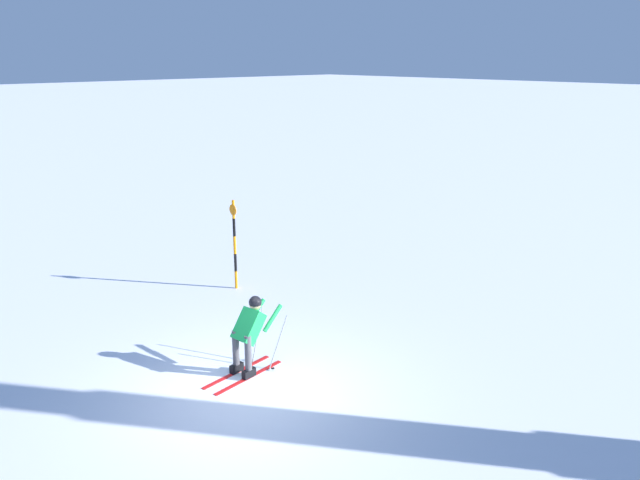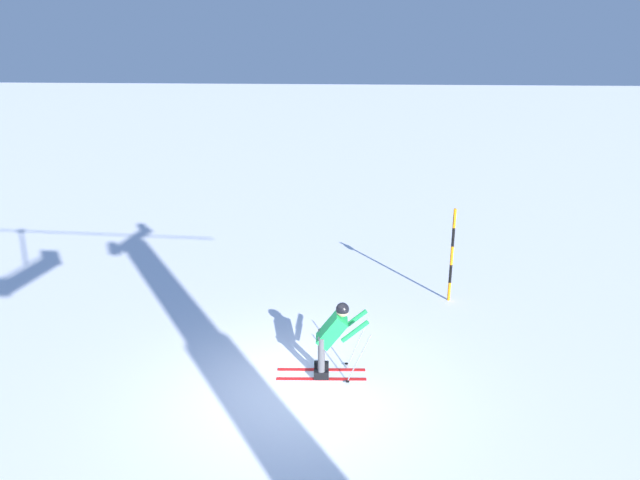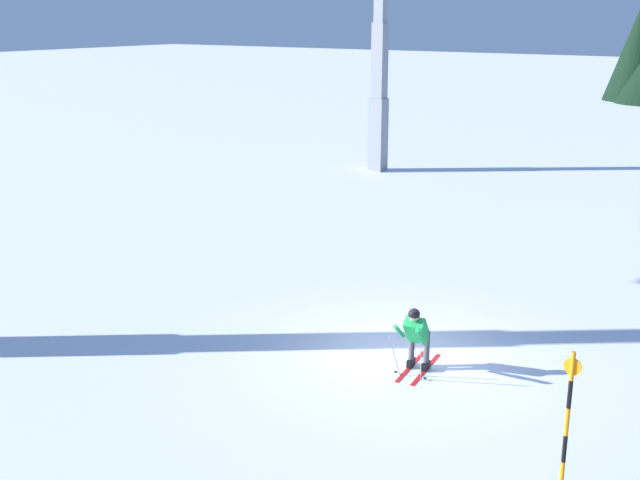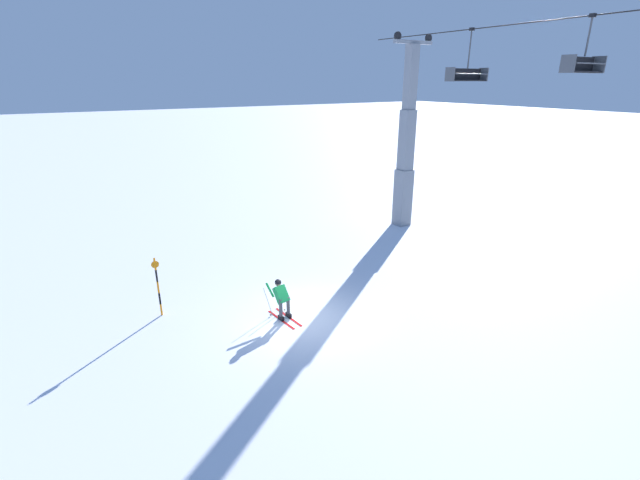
{
  "view_description": "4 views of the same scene",
  "coord_description": "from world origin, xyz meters",
  "px_view_note": "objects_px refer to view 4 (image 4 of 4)",
  "views": [
    {
      "loc": [
        6.1,
        8.27,
        5.89
      ],
      "look_at": [
        -0.71,
        1.14,
        3.0
      ],
      "focal_mm": 35.75,
      "sensor_mm": 36.0,
      "label": 1
    },
    {
      "loc": [
        -1.56,
        8.79,
        5.75
      ],
      "look_at": [
        -0.4,
        -0.35,
        2.8
      ],
      "focal_mm": 31.79,
      "sensor_mm": 36.0,
      "label": 2
    },
    {
      "loc": [
        -14.4,
        -7.34,
        7.3
      ],
      "look_at": [
        -0.5,
        1.79,
        2.49
      ],
      "focal_mm": 44.24,
      "sensor_mm": 36.0,
      "label": 3
    },
    {
      "loc": [
        12.68,
        -7.18,
        8.49
      ],
      "look_at": [
        -0.92,
        1.24,
        2.63
      ],
      "focal_mm": 24.68,
      "sensor_mm": 36.0,
      "label": 4
    }
  ],
  "objects_px": {
    "chairlift_seat_second": "(582,64)",
    "trail_marker_pole": "(158,285)",
    "lift_tower_near": "(406,152)",
    "chairlift_seat_nearest": "(466,74)",
    "skier_carving_main": "(281,296)"
  },
  "relations": [
    {
      "from": "lift_tower_near",
      "to": "chairlift_seat_nearest",
      "type": "relative_size",
      "value": 4.51
    },
    {
      "from": "lift_tower_near",
      "to": "chairlift_seat_second",
      "type": "bearing_deg",
      "value": 0.0
    },
    {
      "from": "chairlift_seat_second",
      "to": "trail_marker_pole",
      "type": "distance_m",
      "value": 18.12
    },
    {
      "from": "chairlift_seat_second",
      "to": "chairlift_seat_nearest",
      "type": "bearing_deg",
      "value": 180.0
    },
    {
      "from": "lift_tower_near",
      "to": "chairlift_seat_second",
      "type": "relative_size",
      "value": 5.09
    },
    {
      "from": "skier_carving_main",
      "to": "trail_marker_pole",
      "type": "relative_size",
      "value": 0.77
    },
    {
      "from": "skier_carving_main",
      "to": "chairlift_seat_second",
      "type": "distance_m",
      "value": 14.45
    },
    {
      "from": "chairlift_seat_second",
      "to": "trail_marker_pole",
      "type": "relative_size",
      "value": 0.9
    },
    {
      "from": "lift_tower_near",
      "to": "trail_marker_pole",
      "type": "bearing_deg",
      "value": -76.5
    },
    {
      "from": "lift_tower_near",
      "to": "chairlift_seat_second",
      "type": "height_order",
      "value": "lift_tower_near"
    },
    {
      "from": "lift_tower_near",
      "to": "chairlift_seat_nearest",
      "type": "xyz_separation_m",
      "value": [
        3.86,
        0.0,
        4.24
      ]
    },
    {
      "from": "chairlift_seat_nearest",
      "to": "chairlift_seat_second",
      "type": "bearing_deg",
      "value": 0.0
    },
    {
      "from": "skier_carving_main",
      "to": "chairlift_seat_second",
      "type": "bearing_deg",
      "value": 74.49
    },
    {
      "from": "chairlift_seat_nearest",
      "to": "skier_carving_main",
      "type": "bearing_deg",
      "value": -78.47
    },
    {
      "from": "skier_carving_main",
      "to": "trail_marker_pole",
      "type": "height_order",
      "value": "trail_marker_pole"
    }
  ]
}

